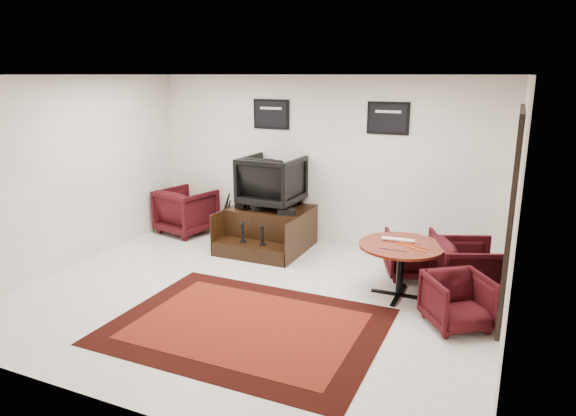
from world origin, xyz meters
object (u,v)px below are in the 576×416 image
(shine_podium, at_px, (269,230))
(shine_chair, at_px, (272,179))
(meeting_table, at_px, (401,251))
(table_chair_window, at_px, (468,267))
(table_chair_back, at_px, (412,252))
(armchair_side, at_px, (186,209))
(table_chair_corner, at_px, (458,299))

(shine_podium, height_order, shine_chair, shine_chair)
(shine_podium, distance_m, meeting_table, 2.65)
(table_chair_window, bearing_deg, meeting_table, 92.54)
(shine_podium, bearing_deg, shine_chair, 90.00)
(meeting_table, height_order, table_chair_back, table_chair_back)
(meeting_table, distance_m, table_chair_back, 0.82)
(shine_chair, relative_size, table_chair_back, 1.33)
(shine_podium, distance_m, table_chair_window, 3.28)
(armchair_side, height_order, table_chair_window, armchair_side)
(meeting_table, bearing_deg, shine_podium, 156.24)
(meeting_table, bearing_deg, shine_chair, 153.53)
(table_chair_corner, bearing_deg, shine_chair, 115.92)
(table_chair_back, height_order, table_chair_corner, table_chair_back)
(shine_podium, xyz_separation_m, shine_chair, (0.00, 0.14, 0.83))
(table_chair_back, distance_m, table_chair_window, 0.90)
(meeting_table, xyz_separation_m, table_chair_window, (0.80, 0.36, -0.21))
(shine_chair, height_order, table_chair_back, shine_chair)
(shine_podium, height_order, table_chair_corner, table_chair_corner)
(armchair_side, xyz_separation_m, table_chair_corner, (4.91, -1.77, -0.11))
(shine_podium, bearing_deg, table_chair_window, -12.34)
(meeting_table, bearing_deg, armchair_side, 163.83)
(shine_chair, distance_m, table_chair_window, 3.40)
(meeting_table, distance_m, table_chair_window, 0.90)
(shine_podium, xyz_separation_m, armchair_side, (-1.73, 0.14, 0.14))
(meeting_table, xyz_separation_m, table_chair_back, (0.00, 0.77, -0.26))
(shine_podium, relative_size, table_chair_back, 1.87)
(shine_chair, bearing_deg, shine_podium, 91.12)
(shine_chair, bearing_deg, armchair_side, 1.10)
(shine_podium, bearing_deg, table_chair_corner, -27.05)
(shine_podium, distance_m, shine_chair, 0.85)
(shine_chair, distance_m, armchair_side, 1.86)
(table_chair_back, relative_size, table_chair_corner, 1.05)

